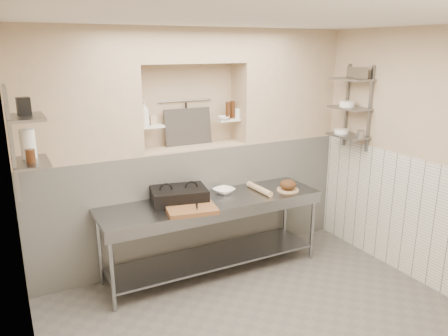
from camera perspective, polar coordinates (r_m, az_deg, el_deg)
floor at (r=4.51m, az=5.63°, el=-20.29°), size 4.00×3.90×0.10m
ceiling at (r=3.67m, az=6.90°, el=19.62°), size 4.00×3.90×0.10m
wall_left at (r=3.25m, az=-25.79°, el=-7.42°), size 0.10×3.90×2.80m
wall_right at (r=5.23m, az=25.28°, el=0.96°), size 0.10×3.90×2.80m
wall_back at (r=5.56m, az=-5.26°, el=3.19°), size 4.00×0.10×2.80m
backwall_lower at (r=5.53m, az=-4.09°, el=-4.40°), size 4.00×0.40×1.40m
alcove_sill at (r=5.33m, az=-4.24°, el=2.79°), size 1.30×0.40×0.02m
backwall_pillar_left at (r=4.86m, az=-19.08°, el=9.00°), size 1.35×0.40×1.40m
backwall_pillar_right at (r=5.87m, az=7.79°, el=10.69°), size 1.35×0.40×1.40m
backwall_header at (r=5.20m, az=-4.51°, el=15.69°), size 1.30×0.40×0.40m
wainscot_left at (r=3.57m, az=-23.41°, el=-17.73°), size 0.02×3.90×1.40m
wainscot_right at (r=5.39m, az=24.03°, el=-6.33°), size 0.02×3.90×1.40m
alcove_shelf_left at (r=5.10m, az=-9.48°, el=5.37°), size 0.28×0.16×0.02m
alcove_shelf_right at (r=5.49m, az=0.53°, el=6.29°), size 0.28×0.16×0.02m
utensil_rail at (r=5.39m, az=-5.08°, el=8.75°), size 0.70×0.02×0.02m
hanging_steel at (r=5.40m, az=-4.95°, el=6.94°), size 0.02×0.02×0.30m
splash_panel at (r=5.38m, az=-4.71°, el=5.39°), size 0.60×0.08×0.45m
shelf_rail_left_a at (r=4.35m, az=-26.15°, el=3.58°), size 0.03×0.03×0.95m
shelf_rail_left_b at (r=3.96m, az=-25.93°, el=2.56°), size 0.03×0.03×0.95m
wall_shelf_left_lower at (r=4.20m, az=-23.90°, el=0.66°), size 0.30×0.50×0.02m
wall_shelf_left_upper at (r=4.13m, az=-24.50°, el=6.03°), size 0.30×0.50×0.03m
shelf_rail_right_a at (r=5.92m, az=15.73°, el=7.86°), size 0.03×0.03×1.05m
shelf_rail_right_b at (r=5.64m, az=18.50°, el=7.28°), size 0.03×0.03×1.05m
wall_shelf_right_lower at (r=5.74m, az=15.84°, el=4.08°), size 0.30×0.50×0.02m
wall_shelf_right_mid at (r=5.68m, az=16.10°, el=7.54°), size 0.30×0.50×0.02m
wall_shelf_right_upper at (r=5.65m, az=16.37°, el=11.05°), size 0.30×0.50×0.03m
prep_table at (r=5.07m, az=-1.48°, el=-6.96°), size 2.60×0.70×0.90m
panini_press at (r=4.91m, az=-5.90°, el=-3.58°), size 0.68×0.55×0.16m
cutting_board at (r=4.65m, az=-4.27°, el=-5.40°), size 0.58×0.45×0.05m
knife_blade at (r=4.80m, az=-4.38°, el=-4.41°), size 0.24×0.06×0.01m
tongs at (r=4.66m, az=-3.57°, el=-4.90°), size 0.11×0.23×0.02m
mixing_bowl at (r=5.20m, az=0.00°, el=-3.00°), size 0.30×0.30×0.06m
rolling_pin at (r=5.26m, az=4.63°, el=-2.75°), size 0.09×0.47×0.07m
bread_board at (r=5.36m, az=8.32°, el=-2.84°), size 0.27×0.27×0.02m
bread_loaf at (r=5.34m, az=8.35°, el=-2.15°), size 0.20×0.20×0.12m
bottle_soap at (r=5.05m, az=-10.35°, el=6.99°), size 0.13×0.13×0.28m
jar_alcove at (r=5.12m, az=-9.26°, el=6.17°), size 0.07×0.07×0.11m
bowl_alcove at (r=5.41m, az=-0.04°, el=6.54°), size 0.19×0.19×0.05m
condiment_a at (r=5.54m, az=1.11°, el=7.63°), size 0.06×0.06×0.22m
condiment_b at (r=5.45m, az=0.51°, el=7.51°), size 0.05×0.05×0.22m
condiment_c at (r=5.54m, az=1.79°, el=7.14°), size 0.07×0.07×0.12m
jug_left at (r=4.29m, az=-24.23°, el=2.90°), size 0.13×0.13×0.26m
jar_left at (r=4.13m, az=-23.94°, el=1.45°), size 0.08×0.08×0.12m
box_left_upper at (r=4.19m, az=-24.70°, el=7.35°), size 0.12×0.12×0.15m
bowl_right at (r=5.81m, az=15.10°, el=4.67°), size 0.18×0.18×0.05m
canister_right at (r=5.57m, az=17.41°, el=4.25°), size 0.09×0.09×0.09m
bowl_right_mid at (r=5.71m, az=15.77°, el=8.08°), size 0.19×0.19×0.07m
basket_right at (r=5.59m, az=17.00°, el=11.78°), size 0.23×0.26×0.14m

